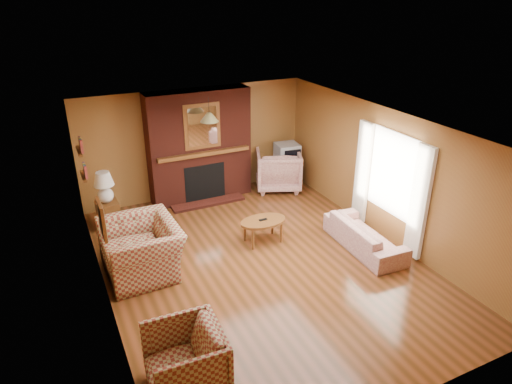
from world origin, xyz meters
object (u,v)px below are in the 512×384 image
coffee_table (263,223)px  side_table (109,215)px  plaid_loveseat (142,249)px  table_lamp (104,186)px  crt_tv (287,154)px  floral_armchair (278,169)px  floral_sofa (365,235)px  plaid_armchair (185,361)px  tv_stand (286,174)px  fireplace (200,147)px

coffee_table → side_table: 3.05m
coffee_table → plaid_loveseat: bearing=-179.5°
side_table → table_lamp: bearing=90.0°
crt_tv → coffee_table: bearing=-128.3°
side_table → crt_tv: bearing=4.7°
table_lamp → floral_armchair: bearing=3.8°
floral_sofa → plaid_loveseat: bearing=78.3°
plaid_armchair → floral_armchair: size_ratio=0.87×
table_lamp → tv_stand: 4.21m
table_lamp → floral_sofa: bearing=-34.8°
plaid_loveseat → side_table: (-0.25, 1.81, -0.16)m
plaid_armchair → floral_armchair: floral_armchair is taller
table_lamp → crt_tv: table_lamp is taller
coffee_table → floral_sofa: bearing=-32.8°
plaid_loveseat → crt_tv: bearing=117.1°
floral_armchair → table_lamp: (-3.87, -0.26, 0.42)m
fireplace → plaid_armchair: bearing=-111.5°
plaid_armchair → floral_armchair: 5.98m
plaid_armchair → floral_sofa: 4.19m
plaid_loveseat → floral_sofa: 3.88m
tv_stand → crt_tv: bearing=-86.7°
floral_armchair → coffee_table: bearing=78.3°
plaid_armchair → floral_armchair: (3.72, 4.68, 0.06)m
floral_sofa → tv_stand: tv_stand is taller
coffee_table → tv_stand: bearing=51.7°
coffee_table → table_lamp: bearing=143.9°
fireplace → tv_stand: 2.25m
floral_sofa → crt_tv: crt_tv is taller
floral_armchair → table_lamp: table_lamp is taller
plaid_armchair → coffee_table: plaid_armchair is taller
plaid_loveseat → floral_sofa: bearing=73.6°
side_table → tv_stand: 4.16m
crt_tv → table_lamp: bearing=-175.3°
table_lamp → tv_stand: size_ratio=1.15×
fireplace → floral_armchair: fireplace is taller
plaid_armchair → floral_sofa: plaid_armchair is taller
floral_sofa → coffee_table: 1.84m
floral_armchair → coffee_table: size_ratio=1.17×
plaid_loveseat → floral_sofa: (3.75, -0.97, -0.18)m
plaid_armchair → floral_armchair: bearing=144.2°
coffee_table → tv_stand: tv_stand is taller
fireplace → coffee_table: (0.36, -2.33, -0.80)m
fireplace → table_lamp: (-2.10, -0.53, -0.30)m
floral_armchair → tv_stand: size_ratio=1.87×
plaid_loveseat → table_lamp: (-0.25, 1.81, 0.45)m
fireplace → crt_tv: bearing=-5.3°
fireplace → coffee_table: 2.49m
plaid_loveseat → crt_tv: size_ratio=2.32×
fireplace → floral_sofa: 3.93m
floral_sofa → side_table: (-4.00, 2.78, 0.01)m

